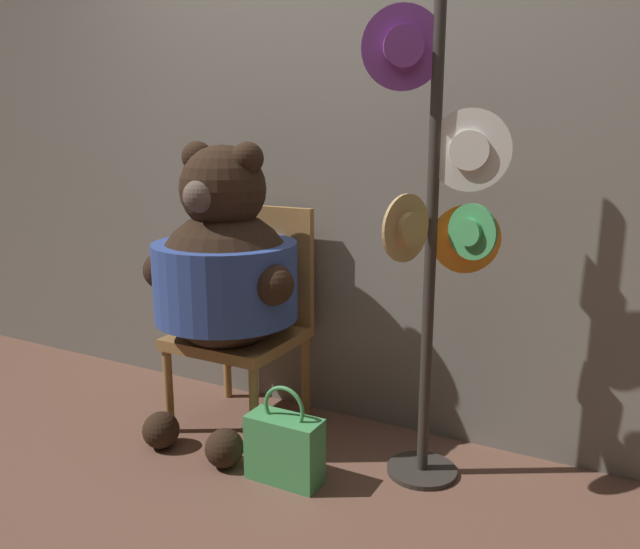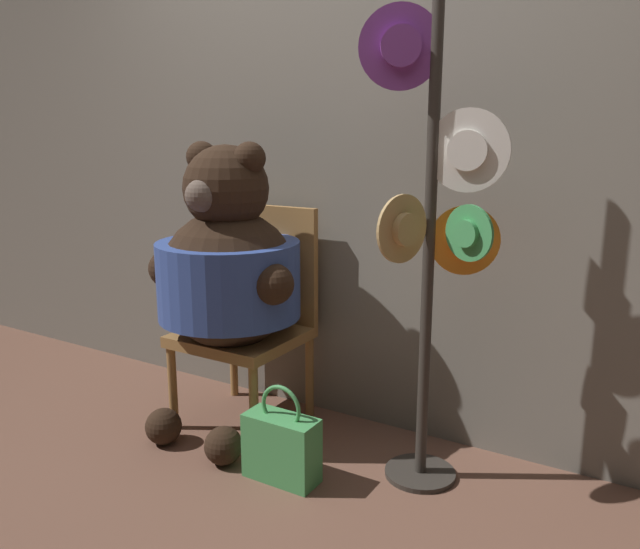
% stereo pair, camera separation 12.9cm
% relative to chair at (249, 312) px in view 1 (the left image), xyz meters
% --- Properties ---
extents(ground_plane, '(14.00, 14.00, 0.00)m').
position_rel_chair_xyz_m(ground_plane, '(0.36, -0.35, -0.52)').
color(ground_plane, brown).
extents(wall_back, '(8.00, 0.10, 2.78)m').
position_rel_chair_xyz_m(wall_back, '(0.36, 0.27, 0.87)').
color(wall_back, slate).
rests_on(wall_back, ground_plane).
extents(chair, '(0.52, 0.50, 1.00)m').
position_rel_chair_xyz_m(chair, '(0.00, 0.00, 0.00)').
color(chair, '#9E703D').
rests_on(chair, ground_plane).
extents(teddy_bear, '(0.75, 0.67, 1.30)m').
position_rel_chair_xyz_m(teddy_bear, '(0.00, -0.18, 0.23)').
color(teddy_bear, black).
rests_on(teddy_bear, ground_plane).
extents(hat_display_rack, '(0.51, 0.39, 1.83)m').
position_rel_chair_xyz_m(hat_display_rack, '(0.92, -0.13, 0.49)').
color(hat_display_rack, '#332D28').
rests_on(hat_display_rack, ground_plane).
extents(handbag_on_ground, '(0.30, 0.13, 0.39)m').
position_rel_chair_xyz_m(handbag_on_ground, '(0.44, -0.42, -0.38)').
color(handbag_on_ground, '#479E56').
rests_on(handbag_on_ground, ground_plane).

